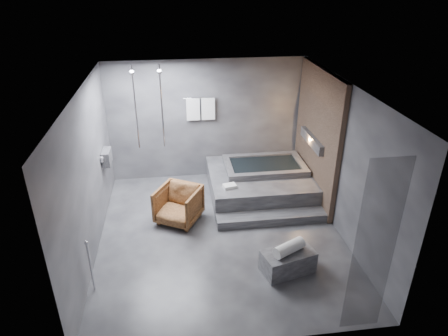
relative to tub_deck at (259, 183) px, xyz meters
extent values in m
plane|color=#29292C|center=(-1.05, -1.45, -0.25)|extent=(5.00, 5.00, 0.00)
cube|color=#454548|center=(-1.05, -1.45, 2.55)|extent=(4.50, 5.00, 0.04)
cube|color=#333337|center=(-1.05, 1.05, 1.15)|extent=(4.50, 0.04, 2.80)
cube|color=#333337|center=(-1.05, -3.95, 1.15)|extent=(4.50, 0.04, 2.80)
cube|color=#333337|center=(-3.30, -1.45, 1.15)|extent=(0.04, 5.00, 2.80)
cube|color=#333337|center=(1.20, -1.45, 1.15)|extent=(0.04, 5.00, 2.80)
cube|color=#977358|center=(1.14, -0.20, 1.15)|extent=(0.10, 2.40, 2.78)
cube|color=#FF9938|center=(1.06, -0.20, 1.05)|extent=(0.14, 1.20, 0.20)
cube|color=slate|center=(-3.21, -0.05, 0.85)|extent=(0.16, 0.42, 0.30)
imported|color=beige|center=(-3.20, -0.15, 0.80)|extent=(0.08, 0.08, 0.21)
imported|color=beige|center=(-3.20, 0.05, 0.78)|extent=(0.07, 0.07, 0.15)
cylinder|color=silver|center=(-2.05, 0.60, 1.65)|extent=(0.04, 0.04, 1.80)
cylinder|color=silver|center=(-2.60, 0.60, 1.65)|extent=(0.04, 0.04, 1.80)
cylinder|color=silver|center=(-1.20, 0.99, 1.70)|extent=(0.75, 0.02, 0.02)
cube|color=white|center=(-1.37, 0.97, 1.45)|extent=(0.30, 0.06, 0.50)
cube|color=white|center=(-1.03, 0.97, 1.45)|extent=(0.30, 0.06, 0.50)
cylinder|color=silver|center=(-3.20, -2.65, 0.20)|extent=(0.04, 0.04, 0.90)
cube|color=black|center=(0.60, -3.90, 1.10)|extent=(0.55, 0.01, 2.60)
cube|color=#2E2E30|center=(0.00, 0.00, 0.00)|extent=(2.20, 2.00, 0.50)
cube|color=#2E2E30|center=(0.00, -1.18, -0.16)|extent=(2.20, 0.36, 0.18)
cube|color=#353538|center=(-0.07, -2.61, -0.06)|extent=(0.95, 0.68, 0.38)
imported|color=#442511|center=(-1.82, -0.88, 0.11)|extent=(1.07, 1.08, 0.73)
cylinder|color=white|center=(-0.07, -2.63, 0.23)|extent=(0.58, 0.43, 0.20)
cube|color=silver|center=(-0.75, -0.57, 0.28)|extent=(0.29, 0.24, 0.07)
camera|label=1|loc=(-1.80, -7.65, 4.28)|focal=32.00mm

